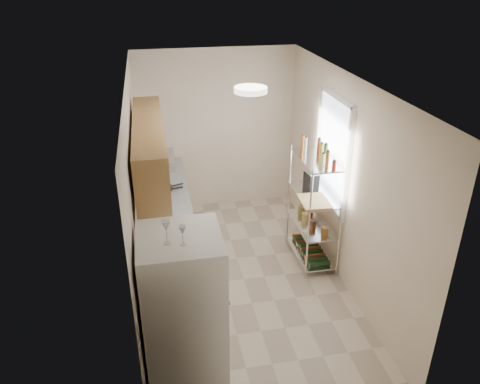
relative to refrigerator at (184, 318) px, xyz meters
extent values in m
cube|color=beige|center=(0.87, 1.57, -0.86)|extent=(2.50, 4.40, 0.01)
cube|color=white|center=(0.87, 1.57, 1.75)|extent=(2.50, 4.40, 0.01)
cube|color=#F2E2C9|center=(0.87, 3.78, 0.44)|extent=(2.50, 0.01, 2.60)
cube|color=#F2E2C9|center=(0.87, -0.63, 0.44)|extent=(2.50, 0.01, 2.60)
cube|color=#F2E2C9|center=(-0.38, 1.57, 0.44)|extent=(0.01, 4.40, 2.60)
cube|color=#F2E2C9|center=(2.12, 1.57, 0.44)|extent=(0.01, 4.40, 2.60)
cube|color=#AF7F4A|center=(-0.05, 2.01, -0.43)|extent=(0.60, 3.48, 0.86)
cube|color=#909398|center=(-0.03, 2.01, 0.02)|extent=(0.63, 3.51, 0.04)
cube|color=#B7BABC|center=(-0.07, 0.87, 0.02)|extent=(0.52, 0.44, 0.04)
cube|color=#B7BABC|center=(0.23, 3.37, -0.40)|extent=(0.01, 0.55, 0.72)
cube|color=#AF7F4A|center=(-0.18, 1.67, 0.95)|extent=(0.33, 2.20, 0.72)
cube|color=#B7BABC|center=(-0.13, 2.47, 0.53)|extent=(0.50, 0.60, 0.12)
cube|color=white|center=(2.10, 1.92, 0.69)|extent=(0.06, 1.00, 1.46)
cube|color=silver|center=(1.88, 1.87, -0.76)|extent=(0.45, 0.90, 0.02)
cube|color=silver|center=(1.88, 1.87, -0.31)|extent=(0.45, 0.90, 0.02)
cube|color=silver|center=(1.88, 1.87, 0.14)|extent=(0.45, 0.90, 0.02)
cube|color=silver|center=(1.88, 1.87, 0.64)|extent=(0.45, 0.90, 0.02)
cylinder|color=silver|center=(1.66, 1.44, -0.08)|extent=(0.02, 0.02, 1.55)
cylinder|color=silver|center=(1.66, 2.31, -0.08)|extent=(0.02, 0.02, 1.55)
cylinder|color=silver|center=(2.09, 1.44, -0.08)|extent=(0.02, 0.02, 1.55)
cylinder|color=silver|center=(2.09, 2.31, -0.08)|extent=(0.02, 0.02, 1.55)
cylinder|color=white|center=(0.87, 1.27, 1.71)|extent=(0.34, 0.34, 0.05)
cube|color=white|center=(0.00, 0.00, 0.00)|extent=(0.70, 0.70, 1.71)
cylinder|color=silver|center=(-0.10, 1.88, 0.14)|extent=(0.24, 0.24, 0.19)
cylinder|color=black|center=(-0.09, 2.54, 0.07)|extent=(0.31, 0.31, 0.05)
cylinder|color=black|center=(-0.05, 2.60, 0.07)|extent=(0.30, 0.30, 0.05)
cube|color=tan|center=(1.78, 1.63, 0.17)|extent=(0.36, 0.46, 0.03)
cube|color=black|center=(1.87, 2.03, 0.28)|extent=(0.16, 0.23, 0.25)
cube|color=maroon|center=(1.90, 2.20, -0.21)|extent=(0.15, 0.17, 0.17)
camera|label=1|loc=(-0.14, -3.30, 2.87)|focal=35.00mm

